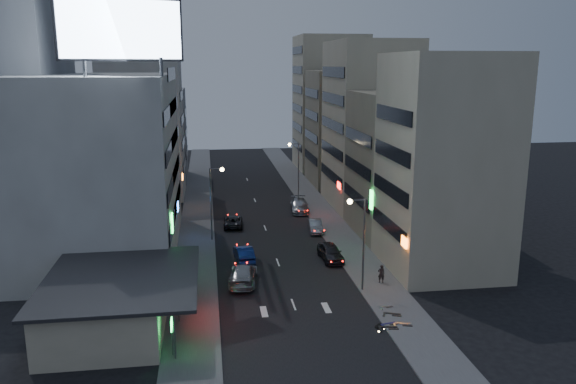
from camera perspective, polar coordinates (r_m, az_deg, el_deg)
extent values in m
plane|color=black|center=(42.69, 1.40, -13.54)|extent=(180.00, 180.00, 0.00)
cube|color=#4C4C4F|center=(70.30, -9.19, -2.92)|extent=(4.00, 120.00, 0.12)
cube|color=#4C4C4F|center=(71.76, 3.69, -2.45)|extent=(4.00, 120.00, 0.12)
cube|color=#BAAC92|center=(43.89, -17.73, -10.83)|extent=(8.00, 12.00, 3.60)
cube|color=black|center=(43.00, -16.58, -8.44)|extent=(11.00, 13.00, 0.25)
cube|color=black|center=(42.81, -11.02, -9.16)|extent=(0.12, 4.00, 0.90)
cube|color=#FF1E14|center=(42.81, -10.91, -9.16)|extent=(0.04, 3.70, 0.70)
cube|color=beige|center=(59.48, -18.33, 2.55)|extent=(14.00, 24.00, 18.00)
cube|color=gray|center=(63.77, -26.48, 9.76)|extent=(10.00, 14.00, 34.00)
cube|color=#BAAC92|center=(53.53, 15.57, 2.73)|extent=(10.00, 11.00, 20.00)
cube|color=gray|center=(64.55, 11.80, 2.80)|extent=(11.00, 12.00, 16.00)
cube|color=#BAAC92|center=(76.22, 8.22, 6.72)|extent=(10.00, 14.00, 22.00)
cube|color=beige|center=(83.66, -14.48, 6.29)|extent=(11.00, 10.00, 20.00)
cube|color=gray|center=(96.84, -13.91, 5.68)|extent=(12.00, 10.00, 15.00)
cube|color=gray|center=(90.95, 5.82, 6.50)|extent=(11.00, 12.00, 18.00)
cube|color=#BAAC92|center=(104.38, 4.25, 8.99)|extent=(12.00, 12.00, 24.00)
cylinder|color=#595B60|center=(48.62, -19.97, 11.84)|extent=(0.30, 0.30, 1.50)
cylinder|color=#595B60|center=(47.81, -12.76, 12.28)|extent=(0.30, 0.30, 1.50)
cube|color=black|center=(48.20, -16.63, 15.58)|extent=(9.52, 3.75, 5.00)
cube|color=#BFDCFF|center=(47.99, -16.57, 15.60)|extent=(9.04, 3.34, 4.60)
cylinder|color=#595B60|center=(47.89, 7.70, -5.34)|extent=(0.16, 0.16, 8.00)
cylinder|color=#595B60|center=(46.64, 7.01, -0.83)|extent=(1.40, 0.10, 0.10)
sphere|color=#FFD88C|center=(46.51, 6.30, -0.97)|extent=(0.44, 0.44, 0.44)
cylinder|color=#595B60|center=(61.51, -7.84, -1.24)|extent=(0.16, 0.16, 8.00)
cylinder|color=#595B60|center=(60.69, -7.29, 2.35)|extent=(1.40, 0.10, 0.10)
sphere|color=#FFD88C|center=(60.72, -6.72, 2.28)|extent=(0.44, 0.44, 0.44)
cylinder|color=#595B60|center=(80.12, 1.07, 2.17)|extent=(0.16, 0.16, 8.00)
cylinder|color=#595B60|center=(79.38, 0.58, 4.92)|extent=(1.40, 0.10, 0.10)
sphere|color=#FFD88C|center=(79.31, 0.15, 4.85)|extent=(0.44, 0.44, 0.44)
imported|color=#29282D|center=(55.98, 4.33, -6.12)|extent=(2.16, 4.83, 1.61)
imported|color=#A4A6AC|center=(65.12, 2.79, -3.47)|extent=(1.76, 4.27, 1.37)
imported|color=black|center=(67.44, -5.59, -2.96)|extent=(2.47, 4.87, 1.32)
imported|color=#989BA0|center=(73.88, 1.17, -1.38)|extent=(2.79, 5.76, 1.62)
imported|color=navy|center=(55.72, -4.50, -6.27)|extent=(2.01, 4.72, 1.51)
imported|color=#94989C|center=(50.29, -4.58, -8.34)|extent=(3.10, 5.96, 1.65)
imported|color=black|center=(50.64, 9.45, -8.19)|extent=(0.62, 0.43, 1.64)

